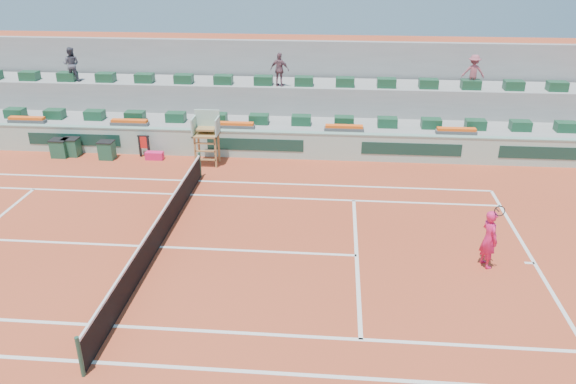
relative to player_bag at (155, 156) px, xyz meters
name	(u,v)px	position (x,y,z in m)	size (l,w,h in m)	color
ground	(159,247)	(2.55, -7.80, -0.18)	(90.00, 90.00, 0.00)	#A63A20
seating_tier_lower	(222,129)	(2.55, 2.90, 0.42)	(36.00, 4.00, 1.20)	#979794
seating_tier_upper	(227,106)	(2.55, 4.50, 1.12)	(36.00, 2.40, 2.60)	#979794
stadium_back_wall	(232,82)	(2.55, 6.10, 2.02)	(36.00, 0.40, 4.40)	#979794
player_bag	(155,156)	(0.00, 0.00, 0.00)	(0.80, 0.36, 0.36)	#E41D60
spectator_left	(71,64)	(-5.13, 3.88, 3.27)	(0.82, 0.64, 1.69)	#464752
spectator_mid	(280,70)	(5.38, 3.67, 3.23)	(0.95, 0.39, 1.62)	#744D57
spectator_right	(473,72)	(14.61, 3.98, 3.23)	(1.04, 0.60, 1.61)	#9C4E59
court_lines	(159,247)	(2.55, -7.80, -0.17)	(23.89, 11.09, 0.01)	silver
tennis_net	(158,233)	(2.55, -7.80, 0.35)	(0.10, 11.97, 1.10)	black
advertising_hoarding	(213,143)	(2.57, 0.70, 0.46)	(36.00, 0.34, 1.26)	#9AC2AF
umpire_chair	(206,131)	(2.55, -0.30, 1.37)	(1.10, 0.90, 2.40)	olive
seat_row_lower	(217,118)	(2.55, 2.00, 1.24)	(32.90, 0.60, 0.44)	#17462A
seat_row_upper	(223,80)	(2.55, 3.90, 2.64)	(32.90, 0.60, 0.44)	#17462A
flower_planters	(182,124)	(1.05, 1.20, 1.16)	(26.80, 0.36, 0.28)	#505050
drink_cooler_a	(107,150)	(-2.16, -0.11, 0.24)	(0.69, 0.60, 0.84)	#1A4F37
drink_cooler_b	(71,147)	(-3.94, 0.15, 0.24)	(0.73, 0.63, 0.84)	#1A4F37
drink_cooler_c	(60,148)	(-4.41, -0.03, 0.24)	(0.75, 0.65, 0.84)	#1A4F37
towel_rack	(144,144)	(-0.54, 0.29, 0.43)	(0.54, 0.09, 1.03)	black
tennis_player	(489,239)	(12.87, -8.05, 0.76)	(0.65, 0.96, 2.28)	#E41D60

